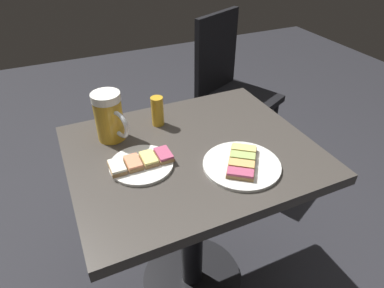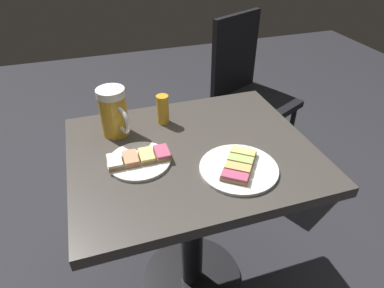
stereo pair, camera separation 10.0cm
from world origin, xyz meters
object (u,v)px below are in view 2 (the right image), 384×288
(beer_glass_small, at_px, (163,109))
(plate_far, at_px, (239,167))
(beer_mug, at_px, (114,112))
(plate_near, at_px, (139,159))
(cafe_chair, at_px, (247,90))

(beer_glass_small, bearing_deg, plate_far, 113.94)
(plate_far, distance_m, beer_mug, 0.46)
(plate_near, bearing_deg, cafe_chair, -135.99)
(beer_mug, xyz_separation_m, beer_glass_small, (-0.17, -0.02, -0.03))
(beer_mug, height_order, cafe_chair, cafe_chair)
(plate_near, distance_m, plate_far, 0.31)
(beer_mug, bearing_deg, beer_glass_small, -172.76)
(beer_mug, xyz_separation_m, cafe_chair, (-0.76, -0.51, -0.27))
(plate_near, xyz_separation_m, beer_glass_small, (-0.13, -0.21, 0.04))
(plate_near, bearing_deg, beer_mug, -76.69)
(beer_mug, relative_size, beer_glass_small, 1.56)
(plate_near, height_order, plate_far, same)
(plate_near, distance_m, beer_mug, 0.21)
(plate_near, height_order, beer_mug, beer_mug)
(beer_mug, bearing_deg, plate_far, 135.71)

